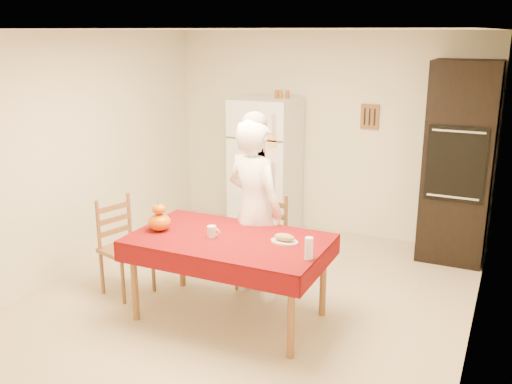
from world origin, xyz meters
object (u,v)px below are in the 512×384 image
Objects in this scene: coffee_mug at (212,232)px; oven_cabinet at (459,163)px; chair_left at (122,242)px; chair_far at (265,238)px; wine_glass at (309,248)px; refrigerator at (266,166)px; dining_table at (229,245)px; bread_plate at (284,242)px; pumpkin_lower at (160,222)px; seated_woman at (254,210)px.

oven_cabinet is at bearing 53.25° from coffee_mug.
chair_far is at bearing -43.83° from chair_left.
refrigerator is at bearing 120.84° from wine_glass.
wine_glass is at bearing -11.30° from dining_table.
wine_glass is 0.73× the size of bread_plate.
oven_cabinet is 3.67m from chair_left.
oven_cabinet is 3.32m from pumpkin_lower.
oven_cabinet is 12.50× the size of wine_glass.
pumpkin_lower is 1.15m from bread_plate.
refrigerator reaches higher than coffee_mug.
chair_left is at bearing 177.76° from dining_table.
seated_woman is at bearing 89.56° from dining_table.
oven_cabinet reaches higher than seated_woman.
refrigerator is 1.70m from chair_far.
coffee_mug is at bearing 5.09° from pumpkin_lower.
chair_far reaches higher than dining_table.
oven_cabinet is at bearing 51.33° from chair_far.
dining_table is at bearing -125.04° from oven_cabinet.
pumpkin_lower is at bearing -174.91° from coffee_mug.
bread_plate is (0.48, -0.43, -0.10)m from seated_woman.
refrigerator is 17.00× the size of coffee_mug.
oven_cabinet reaches higher than wine_glass.
chair_left is 1.11m from coffee_mug.
seated_woman is 17.36× the size of coffee_mug.
pumpkin_lower is 0.86× the size of bread_plate.
bread_plate reaches higher than dining_table.
chair_far is at bearing -135.80° from oven_cabinet.
refrigerator is 0.77× the size of oven_cabinet.
chair_left reaches higher than pumpkin_lower.
chair_left is 9.50× the size of coffee_mug.
bread_plate is (0.48, -0.66, 0.26)m from chair_far.
oven_cabinet is 2.96m from coffee_mug.
coffee_mug is 0.94m from wine_glass.
seated_woman is 0.65m from bread_plate.
dining_table is at bearing -83.43° from chair_far.
dining_table is 9.66× the size of wine_glass.
pumpkin_lower reaches higher than coffee_mug.
dining_table is 1.79× the size of chair_far.
chair_far is 9.50× the size of coffee_mug.
dining_table is at bearing 8.32° from pumpkin_lower.
dining_table is 0.67m from pumpkin_lower.
chair_far is 5.40× the size of wine_glass.
seated_woman is 1.03m from wine_glass.
dining_table is 0.77m from chair_far.
pumpkin_lower is at bearing -88.18° from chair_left.
wine_glass reaches higher than dining_table.
chair_left is (-1.20, 0.05, -0.18)m from dining_table.
refrigerator is 2.37m from coffee_mug.
chair_far is (0.67, -1.52, -0.34)m from refrigerator.
oven_cabinet is 22.00× the size of coffee_mug.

